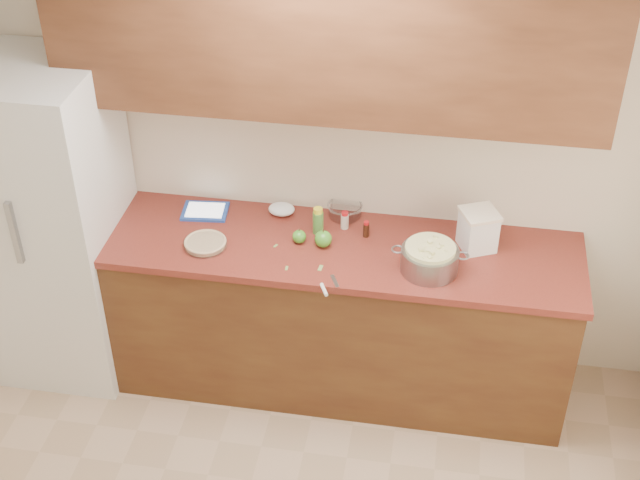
% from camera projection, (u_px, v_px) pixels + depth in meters
% --- Properties ---
extents(room_shell, '(3.60, 3.60, 3.60)m').
position_uv_depth(room_shell, '(254.00, 400.00, 3.12)').
color(room_shell, tan).
rests_on(room_shell, ground).
extents(counter_run, '(2.64, 0.68, 0.92)m').
position_uv_depth(counter_run, '(322.00, 313.00, 4.79)').
color(counter_run, '#573618').
rests_on(counter_run, ground).
extents(upper_cabinets, '(2.60, 0.34, 0.70)m').
position_uv_depth(upper_cabinets, '(328.00, 41.00, 4.05)').
color(upper_cabinets, brown).
rests_on(upper_cabinets, room_shell).
extents(fridge, '(0.70, 0.70, 1.80)m').
position_uv_depth(fridge, '(52.00, 224.00, 4.70)').
color(fridge, silver).
rests_on(fridge, ground).
extents(pie, '(0.22, 0.22, 0.04)m').
position_uv_depth(pie, '(205.00, 243.00, 4.50)').
color(pie, silver).
rests_on(pie, counter_run).
extents(colander, '(0.38, 0.28, 0.14)m').
position_uv_depth(colander, '(430.00, 259.00, 4.31)').
color(colander, gray).
rests_on(colander, counter_run).
extents(flour_canister, '(0.23, 0.23, 0.21)m').
position_uv_depth(flour_canister, '(478.00, 230.00, 4.44)').
color(flour_canister, white).
rests_on(flour_canister, counter_run).
extents(tablet, '(0.26, 0.20, 0.02)m').
position_uv_depth(tablet, '(205.00, 211.00, 4.75)').
color(tablet, '#2247A5').
rests_on(tablet, counter_run).
extents(paring_knife, '(0.09, 0.17, 0.02)m').
position_uv_depth(paring_knife, '(326.00, 288.00, 4.22)').
color(paring_knife, gray).
rests_on(paring_knife, counter_run).
extents(lemon_bottle, '(0.05, 0.05, 0.15)m').
position_uv_depth(lemon_bottle, '(318.00, 221.00, 4.57)').
color(lemon_bottle, '#4C8C38').
rests_on(lemon_bottle, counter_run).
extents(cinnamon_shaker, '(0.04, 0.04, 0.10)m').
position_uv_depth(cinnamon_shaker, '(345.00, 220.00, 4.61)').
color(cinnamon_shaker, beige).
rests_on(cinnamon_shaker, counter_run).
extents(vanilla_bottle, '(0.03, 0.03, 0.09)m').
position_uv_depth(vanilla_bottle, '(366.00, 229.00, 4.56)').
color(vanilla_bottle, black).
rests_on(vanilla_bottle, counter_run).
extents(mixing_bowl, '(0.19, 0.19, 0.07)m').
position_uv_depth(mixing_bowl, '(345.00, 209.00, 4.71)').
color(mixing_bowl, silver).
rests_on(mixing_bowl, counter_run).
extents(paper_towel, '(0.16, 0.14, 0.06)m').
position_uv_depth(paper_towel, '(282.00, 209.00, 4.73)').
color(paper_towel, white).
rests_on(paper_towel, counter_run).
extents(apple_left, '(0.07, 0.07, 0.08)m').
position_uv_depth(apple_left, '(299.00, 237.00, 4.52)').
color(apple_left, '#439327').
rests_on(apple_left, counter_run).
extents(apple_center, '(0.09, 0.09, 0.10)m').
position_uv_depth(apple_center, '(323.00, 239.00, 4.49)').
color(apple_center, '#439327').
rests_on(apple_center, counter_run).
extents(peel_a, '(0.02, 0.05, 0.00)m').
position_uv_depth(peel_a, '(320.00, 268.00, 4.36)').
color(peel_a, '#87A952').
rests_on(peel_a, counter_run).
extents(peel_b, '(0.01, 0.03, 0.00)m').
position_uv_depth(peel_b, '(287.00, 268.00, 4.36)').
color(peel_b, '#87A952').
rests_on(peel_b, counter_run).
extents(peel_c, '(0.02, 0.03, 0.00)m').
position_uv_depth(peel_c, '(275.00, 246.00, 4.51)').
color(peel_c, '#87A952').
rests_on(peel_c, counter_run).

